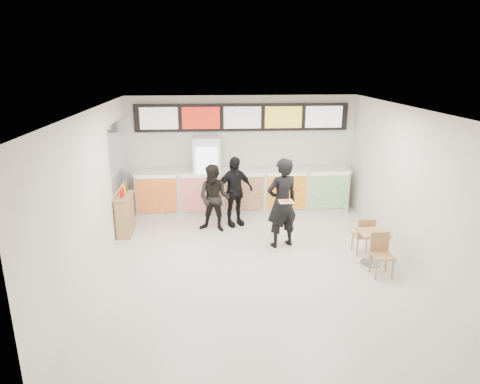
{
  "coord_description": "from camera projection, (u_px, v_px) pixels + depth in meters",
  "views": [
    {
      "loc": [
        -0.86,
        -7.63,
        3.81
      ],
      "look_at": [
        -0.22,
        1.2,
        1.12
      ],
      "focal_mm": 32.0,
      "sensor_mm": 36.0,
      "label": 1
    }
  ],
  "objects": [
    {
      "name": "customer_mid",
      "position": [
        234.0,
        191.0,
        10.2
      ],
      "size": [
        1.08,
        0.78,
        1.7
      ],
      "primitive_type": "imported",
      "rotation": [
        0.0,
        0.0,
        0.41
      ],
      "color": "black",
      "rests_on": "floor"
    },
    {
      "name": "menu_board",
      "position": [
        242.0,
        117.0,
        10.99
      ],
      "size": [
        5.5,
        0.14,
        0.7
      ],
      "color": "black",
      "rests_on": "wall_back"
    },
    {
      "name": "pizza_slice",
      "position": [
        286.0,
        201.0,
        8.51
      ],
      "size": [
        0.36,
        0.36,
        0.02
      ],
      "color": "beige",
      "rests_on": "customer_main"
    },
    {
      "name": "condiment_ledge",
      "position": [
        125.0,
        214.0,
        9.78
      ],
      "size": [
        0.34,
        0.83,
        1.11
      ],
      "color": "tan",
      "rests_on": "floor"
    },
    {
      "name": "wall_left",
      "position": [
        93.0,
        194.0,
        7.81
      ],
      "size": [
        0.0,
        7.0,
        7.0
      ],
      "primitive_type": "plane",
      "rotation": [
        1.57,
        0.0,
        1.57
      ],
      "color": "silver",
      "rests_on": "floor"
    },
    {
      "name": "mirror_panel",
      "position": [
        119.0,
        153.0,
        10.07
      ],
      "size": [
        0.01,
        2.0,
        1.5
      ],
      "primitive_type": "cube",
      "color": "#B2B7BF",
      "rests_on": "wall_left"
    },
    {
      "name": "wall_back",
      "position": [
        242.0,
        153.0,
        11.35
      ],
      "size": [
        6.0,
        0.0,
        6.0
      ],
      "primitive_type": "plane",
      "rotation": [
        1.57,
        0.0,
        0.0
      ],
      "color": "silver",
      "rests_on": "floor"
    },
    {
      "name": "wall_right",
      "position": [
        411.0,
        187.0,
        8.22
      ],
      "size": [
        0.0,
        7.0,
        7.0
      ],
      "primitive_type": "plane",
      "rotation": [
        1.57,
        0.0,
        -1.57
      ],
      "color": "silver",
      "rests_on": "floor"
    },
    {
      "name": "cafe_table",
      "position": [
        372.0,
        242.0,
        8.3
      ],
      "size": [
        0.55,
        1.38,
        0.8
      ],
      "rotation": [
        0.0,
        0.0,
        0.02
      ],
      "color": "tan",
      "rests_on": "floor"
    },
    {
      "name": "customer_main",
      "position": [
        282.0,
        203.0,
        8.99
      ],
      "size": [
        0.82,
        0.68,
        1.94
      ],
      "primitive_type": "imported",
      "rotation": [
        0.0,
        0.0,
        3.5
      ],
      "color": "black",
      "rests_on": "floor"
    },
    {
      "name": "customer_left",
      "position": [
        214.0,
        198.0,
        9.87
      ],
      "size": [
        0.92,
        0.81,
        1.59
      ],
      "primitive_type": "imported",
      "rotation": [
        0.0,
        0.0,
        -0.32
      ],
      "color": "black",
      "rests_on": "floor"
    },
    {
      "name": "ceiling",
      "position": [
        257.0,
        110.0,
        7.58
      ],
      "size": [
        7.0,
        7.0,
        0.0
      ],
      "primitive_type": "plane",
      "rotation": [
        3.14,
        0.0,
        0.0
      ],
      "color": "white",
      "rests_on": "wall_back"
    },
    {
      "name": "service_counter",
      "position": [
        243.0,
        191.0,
        11.23
      ],
      "size": [
        5.56,
        0.77,
        1.14
      ],
      "color": "silver",
      "rests_on": "floor"
    },
    {
      "name": "floor",
      "position": [
        255.0,
        263.0,
        8.45
      ],
      "size": [
        7.0,
        7.0,
        0.0
      ],
      "primitive_type": "plane",
      "color": "beige",
      "rests_on": "ground"
    },
    {
      "name": "drinks_fridge",
      "position": [
        207.0,
        175.0,
        11.06
      ],
      "size": [
        0.7,
        0.67,
        2.0
      ],
      "color": "white",
      "rests_on": "floor"
    }
  ]
}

